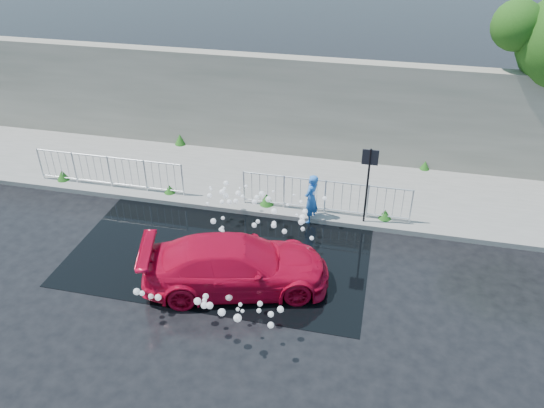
% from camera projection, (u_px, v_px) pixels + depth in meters
% --- Properties ---
extents(ground, '(90.00, 90.00, 0.00)m').
position_uv_depth(ground, '(192.00, 270.00, 13.89)').
color(ground, black).
rests_on(ground, ground).
extents(pavement, '(30.00, 4.00, 0.15)m').
position_uv_depth(pavement, '(243.00, 178.00, 18.00)').
color(pavement, slate).
rests_on(pavement, ground).
extents(curb, '(30.00, 0.25, 0.16)m').
position_uv_depth(curb, '(226.00, 208.00, 16.34)').
color(curb, slate).
rests_on(curb, ground).
extents(retaining_wall, '(30.00, 0.60, 3.50)m').
position_uv_depth(retaining_wall, '(258.00, 104.00, 18.87)').
color(retaining_wall, slate).
rests_on(retaining_wall, pavement).
extents(puddle, '(8.00, 5.00, 0.01)m').
position_uv_depth(puddle, '(222.00, 250.00, 14.62)').
color(puddle, black).
rests_on(puddle, ground).
extents(sign_post, '(0.45, 0.06, 2.50)m').
position_uv_depth(sign_post, '(368.00, 174.00, 14.76)').
color(sign_post, black).
rests_on(sign_post, ground).
extents(railing_left, '(5.05, 0.05, 1.10)m').
position_uv_depth(railing_left, '(109.00, 171.00, 17.05)').
color(railing_left, silver).
rests_on(railing_left, pavement).
extents(railing_right, '(5.05, 0.05, 1.10)m').
position_uv_depth(railing_right, '(325.00, 195.00, 15.71)').
color(railing_right, silver).
rests_on(railing_right, pavement).
extents(weeds, '(12.17, 3.93, 0.41)m').
position_uv_depth(weeds, '(229.00, 176.00, 17.62)').
color(weeds, '#144713').
rests_on(weeds, pavement).
extents(water_spray, '(3.67, 5.69, 1.02)m').
position_uv_depth(water_spray, '(242.00, 237.00, 13.82)').
color(water_spray, white).
rests_on(water_spray, ground).
extents(red_car, '(4.91, 3.07, 1.33)m').
position_uv_depth(red_car, '(236.00, 265.00, 13.00)').
color(red_car, red).
rests_on(red_car, ground).
extents(person, '(0.55, 0.66, 1.54)m').
position_uv_depth(person, '(311.00, 199.00, 15.47)').
color(person, blue).
rests_on(person, ground).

